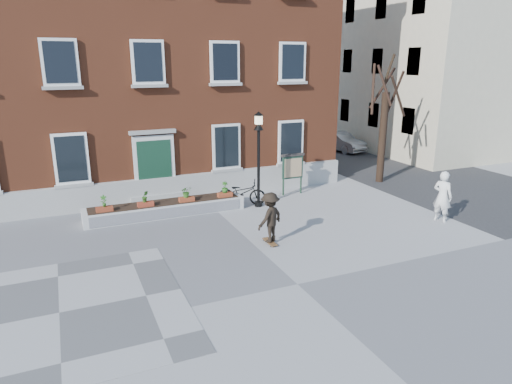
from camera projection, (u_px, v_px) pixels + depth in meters
name	position (u px, v px, depth m)	size (l,w,h in m)	color
ground	(297.00, 284.00, 12.44)	(100.00, 100.00, 0.00)	gray
checker_patch	(59.00, 313.00, 11.03)	(6.00, 6.00, 0.01)	#535355
bicycle	(242.00, 193.00, 19.14)	(0.70, 2.01, 1.06)	black
parked_car	(340.00, 142.00, 30.48)	(1.33, 3.81, 1.25)	#A6A9AB
bystander	(442.00, 197.00, 17.03)	(0.71, 0.47, 1.95)	white
brick_building	(128.00, 51.00, 22.23)	(18.40, 10.85, 12.60)	brown
planter_assembly	(166.00, 207.00, 17.92)	(6.20, 1.12, 1.15)	silver
bare_tree	(384.00, 126.00, 22.16)	(1.83, 1.83, 6.16)	black
side_street	(384.00, 44.00, 34.78)	(15.20, 36.00, 14.50)	#343436
lamp_post	(259.00, 146.00, 18.36)	(0.40, 0.40, 3.93)	black
notice_board	(293.00, 167.00, 20.41)	(1.10, 0.16, 1.87)	#172F1E
skateboarder	(270.00, 218.00, 14.95)	(1.26, 1.05, 1.76)	brown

